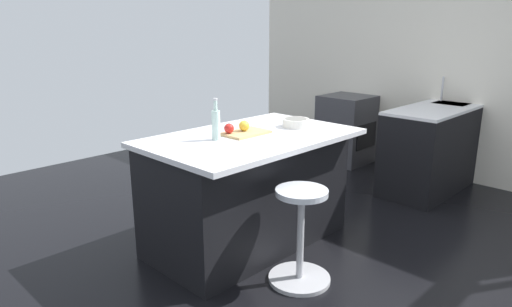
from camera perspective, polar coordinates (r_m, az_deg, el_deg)
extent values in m
plane|color=black|center=(3.84, 3.04, -11.49)|extent=(7.28, 7.28, 0.00)
cube|color=silver|center=(5.83, 22.23, 11.84)|extent=(0.12, 5.36, 2.96)
cube|color=black|center=(5.57, 22.10, 0.86)|extent=(1.83, 0.60, 0.88)
cube|color=silver|center=(5.48, 22.58, 5.48)|extent=(1.83, 0.60, 0.03)
cube|color=#38383D|center=(5.69, 23.42, 5.27)|extent=(0.44, 0.36, 0.12)
cylinder|color=#B7B7BC|center=(5.72, 22.23, 7.48)|extent=(0.02, 0.02, 0.28)
cube|color=#38383D|center=(6.13, 11.19, 3.01)|extent=(0.60, 0.60, 0.88)
cube|color=black|center=(5.99, 13.60, 2.13)|extent=(0.44, 0.01, 0.32)
cube|color=black|center=(3.74, -1.10, -4.80)|extent=(1.61, 0.84, 0.89)
cube|color=silver|center=(3.57, -0.57, 1.99)|extent=(1.67, 1.04, 0.04)
cylinder|color=#B7B7BC|center=(3.39, 5.42, -15.25)|extent=(0.44, 0.44, 0.03)
cylinder|color=#B7B7BC|center=(3.23, 5.57, -10.40)|extent=(0.05, 0.05, 0.63)
cylinder|color=silver|center=(3.10, 5.73, -4.85)|extent=(0.36, 0.36, 0.04)
cube|color=tan|center=(3.60, -1.32, 2.58)|extent=(0.36, 0.24, 0.02)
sphere|color=gold|center=(3.61, -1.49, 3.48)|extent=(0.08, 0.08, 0.08)
sphere|color=red|center=(3.54, -3.38, 3.14)|extent=(0.08, 0.08, 0.08)
cylinder|color=silver|center=(3.41, -5.02, 3.52)|extent=(0.06, 0.06, 0.22)
cylinder|color=silver|center=(3.38, -5.08, 6.00)|extent=(0.03, 0.03, 0.08)
cylinder|color=#B7B7BC|center=(3.38, -5.10, 6.76)|extent=(0.03, 0.03, 0.02)
cylinder|color=silver|center=(3.87, 5.00, 3.84)|extent=(0.23, 0.23, 0.07)
cylinder|color=slate|center=(3.87, 5.00, 4.06)|extent=(0.19, 0.19, 0.04)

